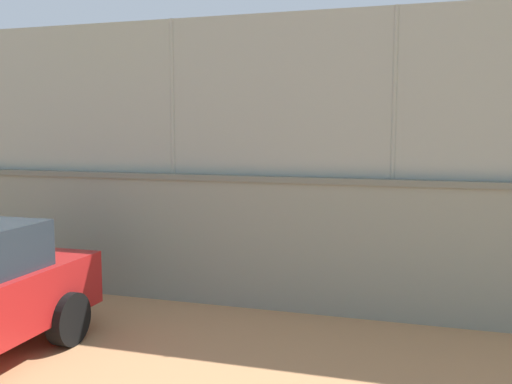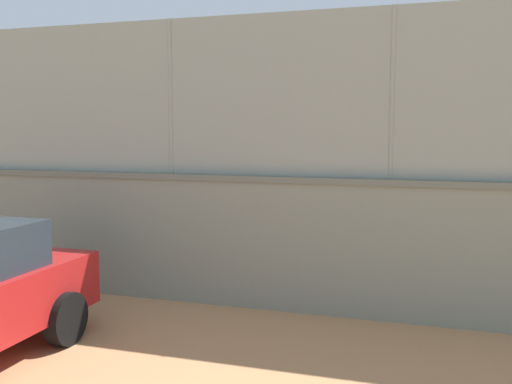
{
  "view_description": "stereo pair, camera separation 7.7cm",
  "coord_description": "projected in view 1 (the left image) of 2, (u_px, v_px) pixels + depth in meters",
  "views": [
    {
      "loc": [
        -7.68,
        20.68,
        2.5
      ],
      "look_at": [
        -3.34,
        8.36,
        1.05
      ],
      "focal_mm": 40.46,
      "sensor_mm": 36.0,
      "label": 1
    },
    {
      "loc": [
        -7.75,
        20.65,
        2.5
      ],
      "look_at": [
        -3.34,
        8.36,
        1.05
      ],
      "focal_mm": 40.46,
      "sensor_mm": 36.0,
      "label": 2
    }
  ],
  "objects": [
    {
      "name": "sports_ball",
      "position": [
        272.0,
        177.0,
        18.43
      ],
      "size": [
        0.12,
        0.12,
        0.12
      ],
      "primitive_type": "sphere",
      "color": "#3399D8"
    },
    {
      "name": "ground_plane",
      "position": [
        246.0,
        193.0,
        22.2
      ],
      "size": [
        260.0,
        260.0,
        0.0
      ],
      "primitive_type": "plane",
      "color": "tan"
    },
    {
      "name": "player_at_service_line",
      "position": [
        319.0,
        175.0,
        18.78
      ],
      "size": [
        0.76,
        1.28,
        1.66
      ],
      "color": "#591919",
      "rests_on": "ground_plane"
    },
    {
      "name": "player_crossing_court",
      "position": [
        356.0,
        198.0,
        12.59
      ],
      "size": [
        1.28,
        0.78,
        1.67
      ],
      "color": "#591919",
      "rests_on": "ground_plane"
    },
    {
      "name": "perimeter_wall",
      "position": [
        1.0,
        225.0,
        9.39
      ],
      "size": [
        31.63,
        1.61,
        1.85
      ],
      "color": "gray",
      "rests_on": "ground_plane"
    }
  ]
}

